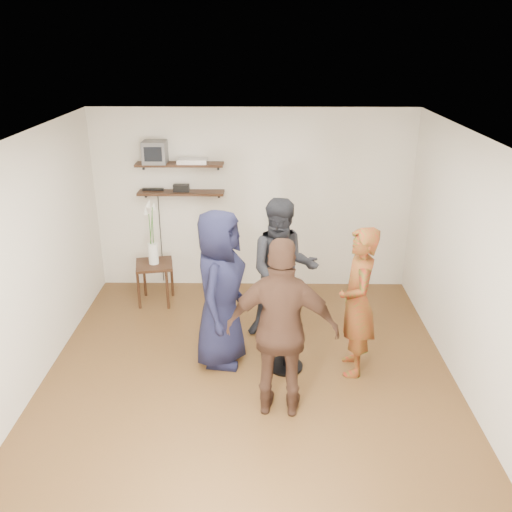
{
  "coord_description": "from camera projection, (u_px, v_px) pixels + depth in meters",
  "views": [
    {
      "loc": [
        0.15,
        -4.93,
        3.49
      ],
      "look_at": [
        0.07,
        0.4,
        1.31
      ],
      "focal_mm": 38.0,
      "sensor_mm": 36.0,
      "label": 1
    }
  ],
  "objects": [
    {
      "name": "room",
      "position": [
        248.0,
        272.0,
        5.39
      ],
      "size": [
        4.58,
        5.08,
        2.68
      ],
      "color": "#4F3319",
      "rests_on": "ground"
    },
    {
      "name": "dvd_deck",
      "position": [
        192.0,
        161.0,
        7.38
      ],
      "size": [
        0.4,
        0.24,
        0.06
      ],
      "primitive_type": "cube",
      "color": "silver",
      "rests_on": "shelf_upper"
    },
    {
      "name": "person_brown",
      "position": [
        282.0,
        330.0,
        5.1
      ],
      "size": [
        1.11,
        0.55,
        1.83
      ],
      "primitive_type": "imported",
      "rotation": [
        0.0,
        0.0,
        3.04
      ],
      "color": "#40271B",
      "rests_on": "room"
    },
    {
      "name": "power_strip",
      "position": [
        153.0,
        189.0,
        7.59
      ],
      "size": [
        0.3,
        0.05,
        0.03
      ],
      "primitive_type": "cube",
      "color": "black",
      "rests_on": "shelf_lower"
    },
    {
      "name": "wine_glass_fl",
      "position": [
        282.0,
        282.0,
        5.71
      ],
      "size": [
        0.07,
        0.07,
        0.21
      ],
      "color": "silver",
      "rests_on": "drinks_table"
    },
    {
      "name": "side_table",
      "position": [
        155.0,
        270.0,
        7.45
      ],
      "size": [
        0.58,
        0.58,
        0.59
      ],
      "rotation": [
        0.0,
        0.0,
        0.2
      ],
      "color": "black",
      "rests_on": "room"
    },
    {
      "name": "vase_lilies",
      "position": [
        152.0,
        243.0,
        7.3
      ],
      "size": [
        0.19,
        0.19,
        0.94
      ],
      "rotation": [
        0.0,
        0.0,
        0.2
      ],
      "color": "white",
      "rests_on": "side_table"
    },
    {
      "name": "wine_glass_fr",
      "position": [
        293.0,
        284.0,
        5.72
      ],
      "size": [
        0.06,
        0.06,
        0.19
      ],
      "color": "silver",
      "rests_on": "drinks_table"
    },
    {
      "name": "wine_glass_bl",
      "position": [
        285.0,
        279.0,
        5.8
      ],
      "size": [
        0.07,
        0.07,
        0.22
      ],
      "color": "silver",
      "rests_on": "drinks_table"
    },
    {
      "name": "person_plaid",
      "position": [
        357.0,
        302.0,
        5.78
      ],
      "size": [
        0.42,
        0.63,
        1.68
      ],
      "primitive_type": "imported",
      "rotation": [
        0.0,
        0.0,
        4.68
      ],
      "color": "#AC1413",
      "rests_on": "room"
    },
    {
      "name": "shelf_lower",
      "position": [
        181.0,
        193.0,
        7.55
      ],
      "size": [
        1.2,
        0.25,
        0.04
      ],
      "primitive_type": "cube",
      "color": "black",
      "rests_on": "room"
    },
    {
      "name": "shelf_upper",
      "position": [
        180.0,
        164.0,
        7.4
      ],
      "size": [
        1.2,
        0.25,
        0.04
      ],
      "primitive_type": "cube",
      "color": "black",
      "rests_on": "room"
    },
    {
      "name": "person_navy",
      "position": [
        220.0,
        289.0,
        5.94
      ],
      "size": [
        0.75,
        0.98,
        1.81
      ],
      "primitive_type": "imported",
      "rotation": [
        0.0,
        0.0,
        1.36
      ],
      "color": "black",
      "rests_on": "room"
    },
    {
      "name": "person_dark",
      "position": [
        283.0,
        270.0,
        6.5
      ],
      "size": [
        0.87,
        0.69,
        1.76
      ],
      "primitive_type": "imported",
      "rotation": [
        0.0,
        0.0,
        0.03
      ],
      "color": "black",
      "rests_on": "room"
    },
    {
      "name": "wine_glass_br",
      "position": [
        289.0,
        281.0,
        5.74
      ],
      "size": [
        0.07,
        0.07,
        0.21
      ],
      "color": "silver",
      "rests_on": "drinks_table"
    },
    {
      "name": "drinks_table",
      "position": [
        287.0,
        321.0,
        5.91
      ],
      "size": [
        0.51,
        0.51,
        0.93
      ],
      "color": "black",
      "rests_on": "room"
    },
    {
      "name": "crt_monitor",
      "position": [
        155.0,
        152.0,
        7.34
      ],
      "size": [
        0.32,
        0.3,
        0.3
      ],
      "primitive_type": "cube",
      "color": "#59595B",
      "rests_on": "shelf_upper"
    },
    {
      "name": "radio",
      "position": [
        181.0,
        188.0,
        7.52
      ],
      "size": [
        0.22,
        0.1,
        0.1
      ],
      "primitive_type": "cube",
      "color": "black",
      "rests_on": "shelf_lower"
    }
  ]
}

